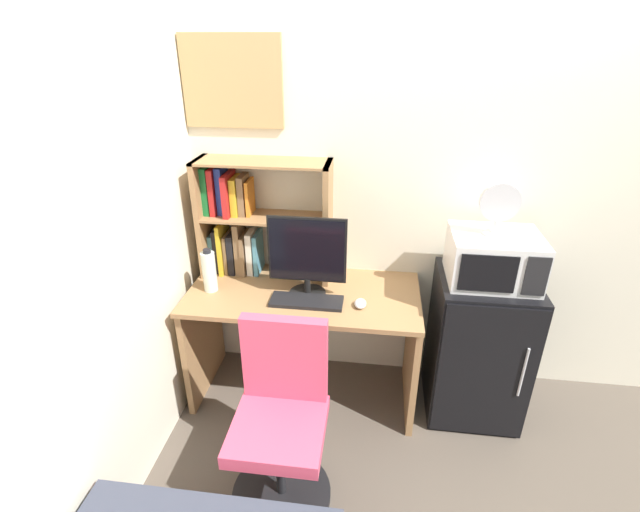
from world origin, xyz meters
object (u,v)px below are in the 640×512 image
(desk_chair, at_px, (281,427))
(hutch_bookshelf, at_px, (246,219))
(computer_mouse, at_px, (360,304))
(monitor, at_px, (307,255))
(water_bottle, at_px, (209,271))
(microwave, at_px, (493,258))
(keyboard, at_px, (307,301))
(desk_fan, at_px, (499,206))
(mini_fridge, at_px, (477,346))
(wall_corkboard, at_px, (232,82))

(desk_chair, bearing_deg, hutch_bookshelf, 112.82)
(computer_mouse, bearing_deg, monitor, 163.73)
(computer_mouse, distance_m, water_bottle, 0.87)
(monitor, bearing_deg, microwave, 2.95)
(computer_mouse, xyz_separation_m, water_bottle, (-0.86, 0.07, 0.10))
(keyboard, bearing_deg, desk_fan, 7.97)
(hutch_bookshelf, relative_size, desk_fan, 2.76)
(monitor, relative_size, computer_mouse, 4.99)
(computer_mouse, relative_size, mini_fridge, 0.11)
(hutch_bookshelf, xyz_separation_m, desk_chair, (0.38, -0.90, -0.68))
(keyboard, distance_m, computer_mouse, 0.29)
(mini_fridge, distance_m, wall_corkboard, 2.03)
(microwave, xyz_separation_m, desk_chair, (-1.01, -0.71, -0.61))
(desk_fan, bearing_deg, wall_corkboard, 168.39)
(computer_mouse, height_order, mini_fridge, mini_fridge)
(mini_fridge, distance_m, desk_fan, 0.86)
(keyboard, relative_size, microwave, 0.87)
(water_bottle, relative_size, microwave, 0.56)
(monitor, bearing_deg, water_bottle, -178.00)
(desk_chair, bearing_deg, keyboard, 86.59)
(keyboard, distance_m, desk_fan, 1.11)
(computer_mouse, height_order, microwave, microwave)
(wall_corkboard, bearing_deg, monitor, -36.61)
(computer_mouse, height_order, desk_chair, desk_chair)
(keyboard, relative_size, desk_chair, 0.43)
(hutch_bookshelf, xyz_separation_m, monitor, (0.40, -0.24, -0.10))
(mini_fridge, xyz_separation_m, desk_fan, (-0.02, -0.00, 0.86))
(desk_fan, bearing_deg, keyboard, -172.03)
(mini_fridge, relative_size, desk_chair, 0.95)
(hutch_bookshelf, distance_m, monitor, 0.48)
(keyboard, distance_m, wall_corkboard, 1.26)
(desk_chair, relative_size, wall_corkboard, 1.66)
(monitor, xyz_separation_m, wall_corkboard, (-0.45, 0.34, 0.85))
(mini_fridge, bearing_deg, microwave, 89.92)
(microwave, bearing_deg, keyboard, -171.83)
(hutch_bookshelf, bearing_deg, mini_fridge, -7.76)
(keyboard, xyz_separation_m, water_bottle, (-0.57, 0.07, 0.11))
(monitor, distance_m, computer_mouse, 0.39)
(desk_fan, bearing_deg, microwave, 17.65)
(keyboard, relative_size, water_bottle, 1.55)
(water_bottle, bearing_deg, microwave, 2.60)
(keyboard, relative_size, mini_fridge, 0.45)
(hutch_bookshelf, bearing_deg, water_bottle, -121.35)
(monitor, relative_size, water_bottle, 1.81)
(monitor, xyz_separation_m, computer_mouse, (0.30, -0.09, -0.23))
(keyboard, height_order, wall_corkboard, wall_corkboard)
(keyboard, bearing_deg, wall_corkboard, 137.28)
(desk_chair, height_order, wall_corkboard, wall_corkboard)
(water_bottle, relative_size, desk_fan, 0.92)
(monitor, bearing_deg, computer_mouse, -16.27)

